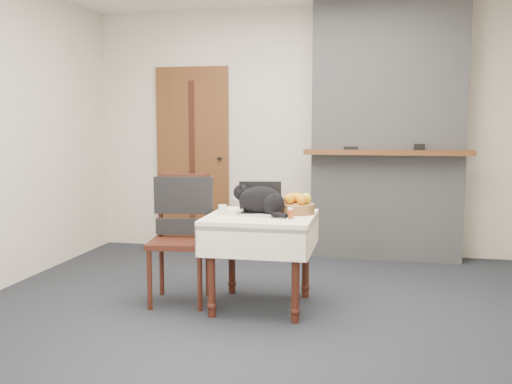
% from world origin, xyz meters
% --- Properties ---
extents(ground, '(4.50, 4.50, 0.00)m').
position_xyz_m(ground, '(0.00, 0.00, 0.00)').
color(ground, black).
rests_on(ground, ground).
extents(room_shell, '(4.52, 4.01, 2.61)m').
position_xyz_m(room_shell, '(0.00, 0.46, 1.76)').
color(room_shell, beige).
rests_on(room_shell, ground).
extents(door, '(0.82, 0.10, 2.00)m').
position_xyz_m(door, '(-1.20, 1.97, 1.00)').
color(door, brown).
rests_on(door, ground).
extents(chimney, '(1.62, 0.48, 2.60)m').
position_xyz_m(chimney, '(0.90, 1.85, 1.30)').
color(chimney, gray).
rests_on(chimney, ground).
extents(side_table, '(0.78, 0.78, 0.70)m').
position_xyz_m(side_table, '(-0.04, 0.00, 0.59)').
color(side_table, '#3E1610').
rests_on(side_table, ground).
extents(laptop, '(0.36, 0.32, 0.24)m').
position_xyz_m(laptop, '(-0.06, 0.07, 0.76)').
color(laptop, '#B7B7BC').
rests_on(laptop, side_table).
extents(cat, '(0.46, 0.33, 0.24)m').
position_xyz_m(cat, '(-0.03, 0.01, 0.80)').
color(cat, black).
rests_on(cat, side_table).
extents(cream_jar, '(0.06, 0.06, 0.07)m').
position_xyz_m(cream_jar, '(-0.33, -0.03, 0.74)').
color(cream_jar, white).
rests_on(cream_jar, side_table).
extents(pill_bottle, '(0.04, 0.04, 0.08)m').
position_xyz_m(pill_bottle, '(0.20, -0.14, 0.74)').
color(pill_bottle, '#A53E14').
rests_on(pill_bottle, side_table).
extents(fruit_basket, '(0.27, 0.27, 0.15)m').
position_xyz_m(fruit_basket, '(0.21, 0.13, 0.76)').
color(fruit_basket, olive).
rests_on(fruit_basket, side_table).
extents(desk_clutter, '(0.14, 0.04, 0.01)m').
position_xyz_m(desk_clutter, '(0.16, 0.00, 0.70)').
color(desk_clutter, black).
rests_on(desk_clutter, side_table).
extents(chair, '(0.50, 0.49, 0.99)m').
position_xyz_m(chair, '(-0.68, 0.08, 0.63)').
color(chair, '#3E1610').
rests_on(chair, ground).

